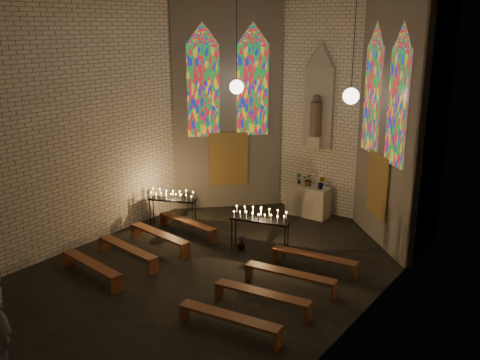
% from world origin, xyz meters
% --- Properties ---
extents(floor, '(12.00, 12.00, 0.00)m').
position_xyz_m(floor, '(0.00, 0.00, 0.00)').
color(floor, black).
rests_on(floor, ground).
extents(room, '(8.22, 12.43, 7.00)m').
position_xyz_m(room, '(-0.00, 3.37, 3.72)').
color(room, beige).
rests_on(room, ground).
extents(altar, '(1.40, 0.60, 1.00)m').
position_xyz_m(altar, '(0.00, 5.45, 0.50)').
color(altar, '#BDB09A').
rests_on(altar, ground).
extents(flower_vase_left, '(0.21, 0.16, 0.36)m').
position_xyz_m(flower_vase_left, '(-0.40, 5.51, 1.18)').
color(flower_vase_left, '#4C723F').
rests_on(flower_vase_left, altar).
extents(flower_vase_center, '(0.42, 0.38, 0.43)m').
position_xyz_m(flower_vase_center, '(-0.02, 5.48, 1.21)').
color(flower_vase_center, '#4C723F').
rests_on(flower_vase_center, altar).
extents(flower_vase_right, '(0.27, 0.23, 0.43)m').
position_xyz_m(flower_vase_right, '(0.48, 5.41, 1.21)').
color(flower_vase_right, '#4C723F').
rests_on(flower_vase_right, altar).
extents(aisle_flower_pot, '(0.27, 0.27, 0.40)m').
position_xyz_m(aisle_flower_pot, '(-0.13, 1.88, 0.20)').
color(aisle_flower_pot, '#4C723F').
rests_on(aisle_flower_pot, ground).
extents(votive_stand_left, '(1.51, 0.89, 1.09)m').
position_xyz_m(votive_stand_left, '(-2.95, 2.15, 0.94)').
color(votive_stand_left, black).
rests_on(votive_stand_left, ground).
extents(votive_stand_right, '(1.68, 0.77, 1.20)m').
position_xyz_m(votive_stand_right, '(0.37, 2.04, 1.03)').
color(votive_stand_right, black).
rests_on(votive_stand_right, ground).
extents(pew_left_0, '(2.26, 0.60, 0.43)m').
position_xyz_m(pew_left_0, '(-2.13, 1.90, 0.35)').
color(pew_left_0, brown).
rests_on(pew_left_0, ground).
extents(pew_right_0, '(2.26, 0.60, 0.43)m').
position_xyz_m(pew_right_0, '(2.13, 1.90, 0.35)').
color(pew_right_0, brown).
rests_on(pew_right_0, ground).
extents(pew_left_1, '(2.26, 0.60, 0.43)m').
position_xyz_m(pew_left_1, '(-2.13, 0.70, 0.35)').
color(pew_left_1, brown).
rests_on(pew_left_1, ground).
extents(pew_right_1, '(2.26, 0.60, 0.43)m').
position_xyz_m(pew_right_1, '(2.13, 0.70, 0.35)').
color(pew_right_1, brown).
rests_on(pew_right_1, ground).
extents(pew_left_2, '(2.26, 0.60, 0.43)m').
position_xyz_m(pew_left_2, '(-2.13, -0.50, 0.35)').
color(pew_left_2, brown).
rests_on(pew_left_2, ground).
extents(pew_right_2, '(2.26, 0.60, 0.43)m').
position_xyz_m(pew_right_2, '(2.13, -0.50, 0.35)').
color(pew_right_2, brown).
rests_on(pew_right_2, ground).
extents(pew_left_3, '(2.26, 0.60, 0.43)m').
position_xyz_m(pew_left_3, '(-2.13, -1.70, 0.35)').
color(pew_left_3, brown).
rests_on(pew_left_3, ground).
extents(pew_right_3, '(2.26, 0.60, 0.43)m').
position_xyz_m(pew_right_3, '(2.13, -1.70, 0.35)').
color(pew_right_3, brown).
rests_on(pew_right_3, ground).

